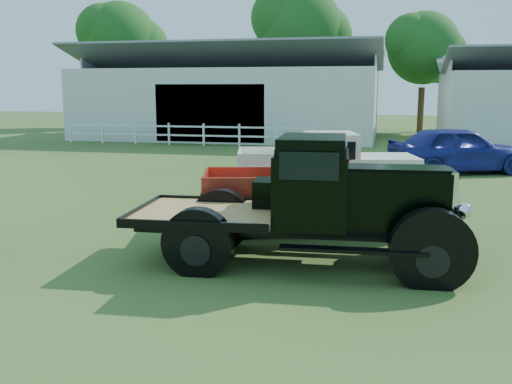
% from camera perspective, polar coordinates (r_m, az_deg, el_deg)
% --- Properties ---
extents(ground, '(120.00, 120.00, 0.00)m').
position_cam_1_polar(ground, '(10.38, -2.57, -6.83)').
color(ground, '#2E441D').
extents(shed_left, '(18.80, 10.20, 5.60)m').
position_cam_1_polar(shed_left, '(36.85, -2.38, 9.89)').
color(shed_left, '#BAB9B5').
rests_on(shed_left, ground).
extents(fence_rail, '(14.20, 0.16, 1.20)m').
position_cam_1_polar(fence_rail, '(31.52, -6.99, 5.76)').
color(fence_rail, white).
rests_on(fence_rail, ground).
extents(tree_a, '(6.30, 6.30, 10.50)m').
position_cam_1_polar(tree_a, '(47.36, -13.37, 12.69)').
color(tree_a, '#1B4A14').
rests_on(tree_a, ground).
extents(tree_b, '(6.90, 6.90, 11.50)m').
position_cam_1_polar(tree_b, '(44.15, 4.27, 13.77)').
color(tree_b, '#1B4A14').
rests_on(tree_b, ground).
extents(tree_c, '(5.40, 5.40, 9.00)m').
position_cam_1_polar(tree_c, '(42.65, 16.34, 11.84)').
color(tree_c, '#1B4A14').
rests_on(tree_c, ground).
extents(vintage_flatbed, '(5.84, 2.62, 2.26)m').
position_cam_1_polar(vintage_flatbed, '(9.93, 4.97, -0.92)').
color(vintage_flatbed, black).
rests_on(vintage_flatbed, ground).
extents(red_pickup, '(5.04, 2.91, 1.73)m').
position_cam_1_polar(red_pickup, '(12.46, 5.22, 0.13)').
color(red_pickup, '#A32A1A').
rests_on(red_pickup, ground).
extents(white_pickup, '(5.33, 3.00, 1.85)m').
position_cam_1_polar(white_pickup, '(15.68, 7.03, 2.41)').
color(white_pickup, silver).
rests_on(white_pickup, ground).
extents(misc_car_blue, '(5.46, 3.64, 1.73)m').
position_cam_1_polar(misc_car_blue, '(22.20, 19.56, 4.04)').
color(misc_car_blue, navy).
rests_on(misc_car_blue, ground).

